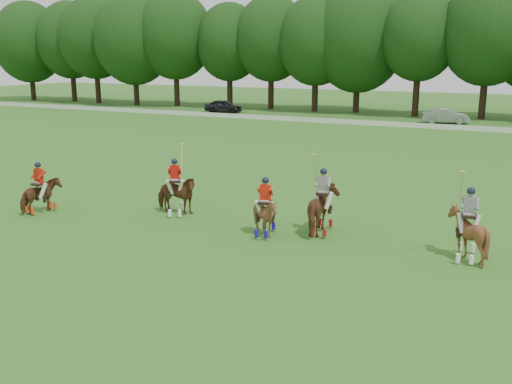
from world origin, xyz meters
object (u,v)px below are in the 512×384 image
at_px(polo_red_a, 40,195).
at_px(polo_stripe_b, 467,233).
at_px(polo_red_c, 265,215).
at_px(polo_red_b, 175,194).
at_px(car_left, 223,106).
at_px(polo_ball, 264,236).
at_px(car_mid, 445,116).
at_px(polo_stripe_a, 322,210).

height_order(polo_red_a, polo_stripe_b, polo_stripe_b).
bearing_deg(polo_stripe_b, polo_red_c, -174.73).
distance_m(polo_red_a, polo_red_b, 5.66).
height_order(car_left, polo_ball, car_left).
bearing_deg(polo_red_b, polo_red_a, -156.33).
height_order(car_mid, polo_ball, car_mid).
relative_size(car_left, polo_stripe_b, 1.47).
relative_size(car_left, polo_red_c, 1.96).
relative_size(polo_red_b, polo_stripe_b, 0.98).
bearing_deg(polo_red_a, car_left, 108.98).
height_order(polo_stripe_a, polo_stripe_b, polo_stripe_a).
bearing_deg(polo_red_c, car_left, 121.16).
relative_size(polo_red_a, polo_ball, 23.93).
xyz_separation_m(car_left, car_mid, (24.30, 0.00, -0.02)).
bearing_deg(polo_stripe_b, polo_ball, -173.36).
relative_size(polo_red_a, polo_red_c, 0.99).
height_order(polo_red_c, polo_stripe_a, polo_stripe_a).
distance_m(polo_red_a, polo_stripe_a, 11.76).
xyz_separation_m(car_left, polo_stripe_b, (30.48, -38.42, 0.14)).
bearing_deg(polo_ball, polo_red_a, -173.40).
xyz_separation_m(car_left, polo_red_b, (19.06, -38.07, 0.11)).
bearing_deg(polo_red_b, polo_stripe_b, -1.75).
bearing_deg(polo_red_a, polo_stripe_a, 12.24).
bearing_deg(polo_red_c, polo_red_a, -172.44).
bearing_deg(polo_ball, car_left, 121.09).
xyz_separation_m(polo_red_a, polo_red_c, (9.73, 1.29, 0.01)).
distance_m(polo_stripe_b, polo_ball, 6.92).
distance_m(polo_red_a, polo_ball, 9.87).
xyz_separation_m(polo_red_a, polo_stripe_a, (11.49, 2.49, 0.14)).
bearing_deg(car_left, polo_red_a, -166.30).
relative_size(polo_red_a, polo_red_b, 0.75).
distance_m(polo_red_b, polo_ball, 4.79).
distance_m(polo_stripe_a, polo_ball, 2.36).
bearing_deg(polo_red_b, car_left, 116.60).
relative_size(polo_red_c, polo_ball, 24.28).
distance_m(car_left, polo_red_c, 45.64).
bearing_deg(car_mid, polo_red_a, 149.21).
distance_m(car_mid, polo_stripe_a, 37.87).
height_order(car_left, polo_stripe_a, polo_stripe_a).
xyz_separation_m(polo_stripe_a, polo_ball, (-1.72, -1.36, -0.86)).
bearing_deg(polo_stripe_b, polo_red_b, 178.25).
bearing_deg(polo_stripe_a, car_mid, 91.62).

